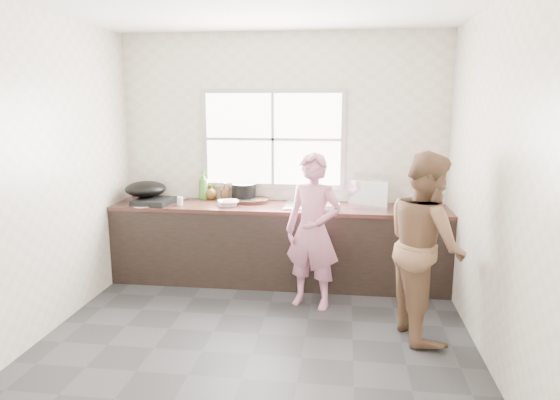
# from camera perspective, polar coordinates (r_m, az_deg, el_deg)

# --- Properties ---
(floor) EXTENTS (3.60, 3.20, 0.01)m
(floor) POSITION_cam_1_polar(r_m,az_deg,el_deg) (4.44, -2.45, -15.10)
(floor) COLOR #29292C
(floor) RESTS_ON ground
(ceiling) EXTENTS (3.60, 3.20, 0.01)m
(ceiling) POSITION_cam_1_polar(r_m,az_deg,el_deg) (4.05, -2.79, 21.74)
(ceiling) COLOR silver
(ceiling) RESTS_ON wall_back
(wall_back) EXTENTS (3.60, 0.01, 2.70)m
(wall_back) POSITION_cam_1_polar(r_m,az_deg,el_deg) (5.60, 0.25, 4.93)
(wall_back) COLOR beige
(wall_back) RESTS_ON ground
(wall_left) EXTENTS (0.01, 3.20, 2.70)m
(wall_left) POSITION_cam_1_polar(r_m,az_deg,el_deg) (4.69, -24.90, 2.64)
(wall_left) COLOR beige
(wall_left) RESTS_ON ground
(wall_right) EXTENTS (0.01, 3.20, 2.70)m
(wall_right) POSITION_cam_1_polar(r_m,az_deg,el_deg) (4.12, 22.96, 1.74)
(wall_right) COLOR beige
(wall_right) RESTS_ON ground
(wall_front) EXTENTS (3.60, 0.01, 2.70)m
(wall_front) POSITION_cam_1_polar(r_m,az_deg,el_deg) (2.50, -9.02, -3.22)
(wall_front) COLOR beige
(wall_front) RESTS_ON ground
(cabinet) EXTENTS (3.60, 0.62, 0.82)m
(cabinet) POSITION_cam_1_polar(r_m,az_deg,el_deg) (5.48, -0.17, -5.24)
(cabinet) COLOR black
(cabinet) RESTS_ON floor
(countertop) EXTENTS (3.60, 0.64, 0.04)m
(countertop) POSITION_cam_1_polar(r_m,az_deg,el_deg) (5.38, -0.18, -0.85)
(countertop) COLOR #361B16
(countertop) RESTS_ON cabinet
(sink) EXTENTS (0.55, 0.45, 0.02)m
(sink) POSITION_cam_1_polar(r_m,az_deg,el_deg) (5.34, 3.55, -0.68)
(sink) COLOR silver
(sink) RESTS_ON countertop
(faucet) EXTENTS (0.02, 0.02, 0.30)m
(faucet) POSITION_cam_1_polar(r_m,az_deg,el_deg) (5.51, 3.71, 1.22)
(faucet) COLOR silver
(faucet) RESTS_ON countertop
(window_frame) EXTENTS (1.60, 0.05, 1.10)m
(window_frame) POSITION_cam_1_polar(r_m,az_deg,el_deg) (5.58, -0.79, 6.97)
(window_frame) COLOR #9EA0A5
(window_frame) RESTS_ON wall_back
(window_glazing) EXTENTS (1.50, 0.01, 1.00)m
(window_glazing) POSITION_cam_1_polar(r_m,az_deg,el_deg) (5.56, -0.83, 6.95)
(window_glazing) COLOR white
(window_glazing) RESTS_ON window_frame
(woman) EXTENTS (0.59, 0.48, 1.40)m
(woman) POSITION_cam_1_polar(r_m,az_deg,el_deg) (4.78, 3.79, -4.13)
(woman) COLOR pink
(woman) RESTS_ON floor
(person_side) EXTENTS (0.76, 0.88, 1.57)m
(person_side) POSITION_cam_1_polar(r_m,az_deg,el_deg) (4.35, 16.31, -4.96)
(person_side) COLOR brown
(person_side) RESTS_ON floor
(cutting_board) EXTENTS (0.45, 0.45, 0.04)m
(cutting_board) POSITION_cam_1_polar(r_m,az_deg,el_deg) (5.57, -3.24, -0.03)
(cutting_board) COLOR #321813
(cutting_board) RESTS_ON countertop
(cleaver) EXTENTS (0.24, 0.16, 0.01)m
(cleaver) POSITION_cam_1_polar(r_m,az_deg,el_deg) (5.45, -3.24, -0.02)
(cleaver) COLOR silver
(cleaver) RESTS_ON cutting_board
(bowl_mince) EXTENTS (0.30, 0.30, 0.06)m
(bowl_mince) POSITION_cam_1_polar(r_m,az_deg,el_deg) (5.39, -5.92, -0.35)
(bowl_mince) COLOR white
(bowl_mince) RESTS_ON countertop
(bowl_crabs) EXTENTS (0.26, 0.26, 0.06)m
(bowl_crabs) POSITION_cam_1_polar(r_m,az_deg,el_deg) (5.12, 5.46, -0.92)
(bowl_crabs) COLOR silver
(bowl_crabs) RESTS_ON countertop
(bowl_held) EXTENTS (0.25, 0.25, 0.06)m
(bowl_held) POSITION_cam_1_polar(r_m,az_deg,el_deg) (5.27, 4.43, -0.55)
(bowl_held) COLOR silver
(bowl_held) RESTS_ON countertop
(black_pot) EXTENTS (0.29, 0.29, 0.19)m
(black_pot) POSITION_cam_1_polar(r_m,az_deg,el_deg) (5.63, -4.16, 0.88)
(black_pot) COLOR black
(black_pot) RESTS_ON countertop
(plate_food) EXTENTS (0.22, 0.22, 0.02)m
(plate_food) POSITION_cam_1_polar(r_m,az_deg,el_deg) (5.42, -6.02, -0.51)
(plate_food) COLOR white
(plate_food) RESTS_ON countertop
(bottle_green) EXTENTS (0.16, 0.16, 0.32)m
(bottle_green) POSITION_cam_1_polar(r_m,az_deg,el_deg) (5.75, -8.73, 1.66)
(bottle_green) COLOR #407F29
(bottle_green) RESTS_ON countertop
(bottle_brown_tall) EXTENTS (0.11, 0.11, 0.19)m
(bottle_brown_tall) POSITION_cam_1_polar(r_m,az_deg,el_deg) (5.67, -6.30, 0.88)
(bottle_brown_tall) COLOR #452711
(bottle_brown_tall) RESTS_ON countertop
(bottle_brown_short) EXTENTS (0.13, 0.13, 0.16)m
(bottle_brown_short) POSITION_cam_1_polar(r_m,az_deg,el_deg) (5.74, -7.89, 0.86)
(bottle_brown_short) COLOR #4B3612
(bottle_brown_short) RESTS_ON countertop
(glass_jar) EXTENTS (0.08, 0.08, 0.09)m
(glass_jar) POSITION_cam_1_polar(r_m,az_deg,el_deg) (5.49, -11.37, -0.13)
(glass_jar) COLOR silver
(glass_jar) RESTS_ON countertop
(burner) EXTENTS (0.43, 0.43, 0.06)m
(burner) POSITION_cam_1_polar(r_m,az_deg,el_deg) (5.63, -14.15, -0.14)
(burner) COLOR black
(burner) RESTS_ON countertop
(wok) EXTENTS (0.52, 0.52, 0.17)m
(wok) POSITION_cam_1_polar(r_m,az_deg,el_deg) (5.75, -15.09, 1.23)
(wok) COLOR black
(wok) RESTS_ON burner
(dish_rack) EXTENTS (0.44, 0.34, 0.30)m
(dish_rack) POSITION_cam_1_polar(r_m,az_deg,el_deg) (5.35, 10.18, 0.78)
(dish_rack) COLOR silver
(dish_rack) RESTS_ON countertop
(pot_lid_left) EXTENTS (0.28, 0.28, 0.01)m
(pot_lid_left) POSITION_cam_1_polar(r_m,az_deg,el_deg) (5.55, -15.38, -0.61)
(pot_lid_left) COLOR silver
(pot_lid_left) RESTS_ON countertop
(pot_lid_right) EXTENTS (0.33, 0.33, 0.01)m
(pot_lid_right) POSITION_cam_1_polar(r_m,az_deg,el_deg) (5.87, -11.64, 0.21)
(pot_lid_right) COLOR #B5B8BD
(pot_lid_right) RESTS_ON countertop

